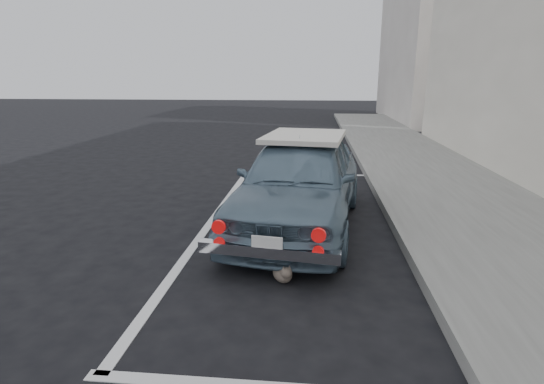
{
  "coord_description": "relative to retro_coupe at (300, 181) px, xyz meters",
  "views": [
    {
      "loc": [
        0.63,
        -3.05,
        2.15
      ],
      "look_at": [
        0.13,
        2.1,
        0.75
      ],
      "focal_mm": 28.0,
      "sensor_mm": 36.0,
      "label": 1
    }
  ],
  "objects": [
    {
      "name": "ground",
      "position": [
        -0.45,
        -3.0,
        -0.69
      ],
      "size": [
        80.0,
        80.0,
        0.0
      ],
      "primitive_type": "plane",
      "color": "black",
      "rests_on": "ground"
    },
    {
      "name": "sidewalk",
      "position": [
        2.75,
        -1.0,
        -0.61
      ],
      "size": [
        2.8,
        40.0,
        0.15
      ],
      "primitive_type": "cube",
      "color": "slate",
      "rests_on": "ground"
    },
    {
      "name": "building_far",
      "position": [
        5.9,
        17.0,
        3.31
      ],
      "size": [
        3.5,
        10.0,
        8.0
      ],
      "primitive_type": "cube",
      "color": "beige",
      "rests_on": "ground"
    },
    {
      "name": "pline_front",
      "position": [
        0.05,
        3.5,
        -0.68
      ],
      "size": [
        3.0,
        0.12,
        0.01
      ],
      "primitive_type": "cube",
      "color": "silver",
      "rests_on": "ground"
    },
    {
      "name": "pline_side",
      "position": [
        -1.35,
        -0.0,
        -0.68
      ],
      "size": [
        0.12,
        7.0,
        0.01
      ],
      "primitive_type": "cube",
      "color": "silver",
      "rests_on": "ground"
    },
    {
      "name": "retro_coupe",
      "position": [
        0.0,
        0.0,
        0.0
      ],
      "size": [
        2.13,
        4.19,
        1.36
      ],
      "rotation": [
        0.0,
        0.0,
        -0.14
      ],
      "color": "slate",
      "rests_on": "ground"
    },
    {
      "name": "cat",
      "position": [
        -0.11,
        -1.85,
        -0.58
      ],
      "size": [
        0.3,
        0.44,
        0.25
      ],
      "rotation": [
        0.0,
        0.0,
        0.37
      ],
      "color": "#6D6053",
      "rests_on": "ground"
    }
  ]
}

